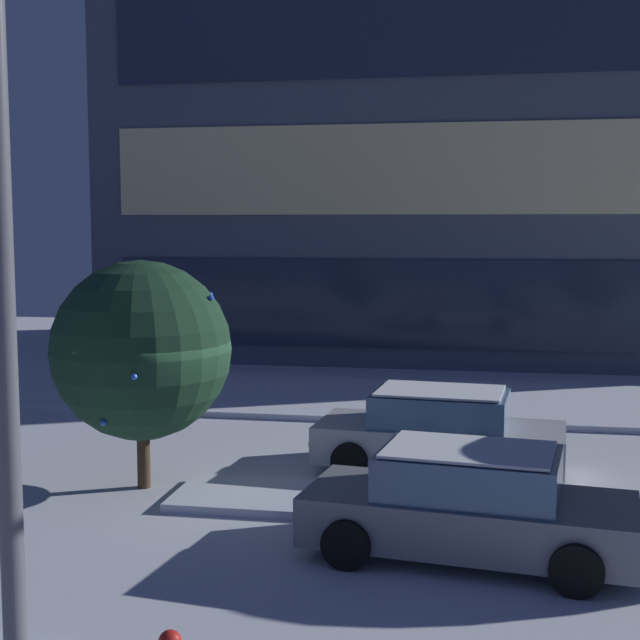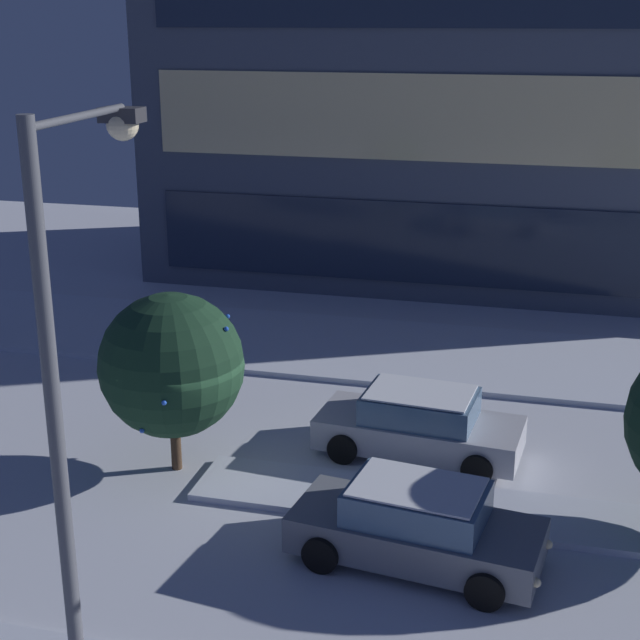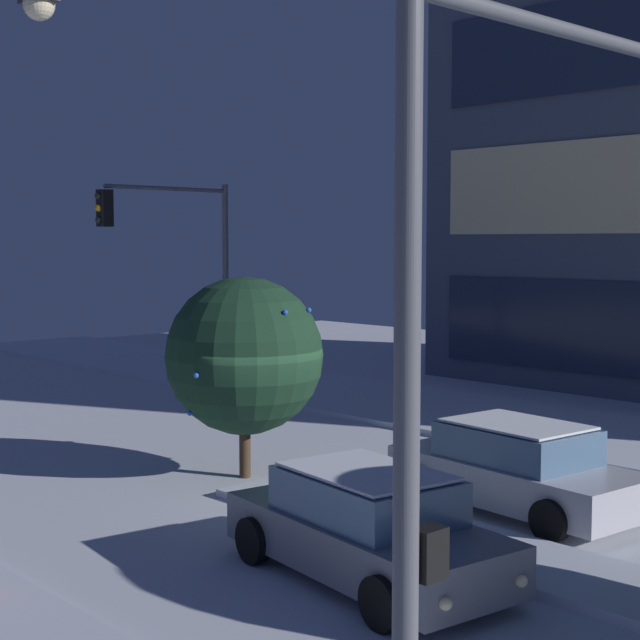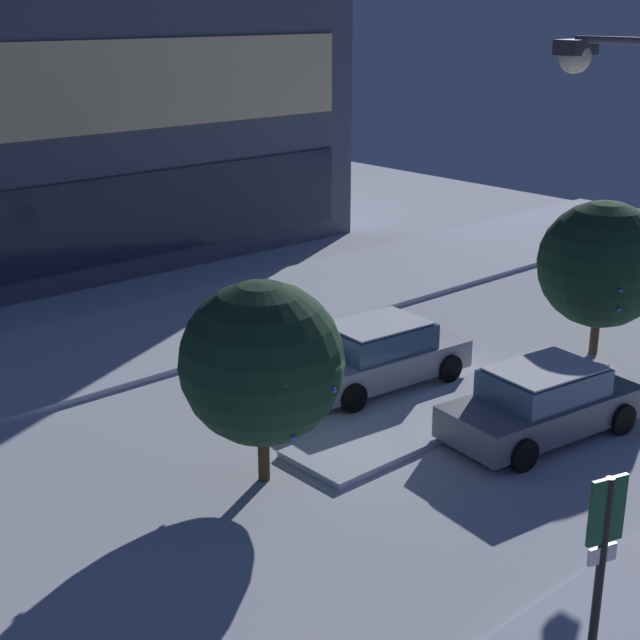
% 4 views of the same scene
% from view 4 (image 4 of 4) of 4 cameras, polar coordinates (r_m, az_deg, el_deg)
% --- Properties ---
extents(ground, '(52.00, 52.00, 0.00)m').
position_cam_4_polar(ground, '(18.01, -1.47, -9.22)').
color(ground, silver).
extents(curb_strip_far, '(52.00, 5.20, 0.14)m').
position_cam_4_polar(curb_strip_far, '(24.35, -14.17, -1.93)').
color(curb_strip_far, silver).
rests_on(curb_strip_far, ground).
extents(median_strip, '(9.00, 1.80, 0.14)m').
position_cam_4_polar(median_strip, '(20.79, 8.64, -5.21)').
color(median_strip, silver).
rests_on(median_strip, ground).
extents(car_near, '(4.60, 2.47, 1.49)m').
position_cam_4_polar(car_near, '(19.65, 13.46, -4.97)').
color(car_near, slate).
rests_on(car_near, ground).
extents(car_far, '(4.61, 2.39, 1.49)m').
position_cam_4_polar(car_far, '(21.71, 3.50, -2.14)').
color(car_far, '#B7B7C1').
rests_on(car_far, ground).
extents(parking_info_sign, '(0.54, 0.21, 2.92)m').
position_cam_4_polar(parking_info_sign, '(12.69, 16.92, -13.40)').
color(parking_info_sign, black).
rests_on(parking_info_sign, ground).
extents(decorated_tree_median, '(3.01, 3.01, 3.86)m').
position_cam_4_polar(decorated_tree_median, '(16.73, -3.59, -2.63)').
color(decorated_tree_median, '#473323').
rests_on(decorated_tree_median, ground).
extents(decorated_tree_left_of_median, '(3.24, 3.17, 3.93)m').
position_cam_4_polar(decorated_tree_left_of_median, '(24.10, 16.88, 3.28)').
color(decorated_tree_left_of_median, '#473323').
rests_on(decorated_tree_left_of_median, ground).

